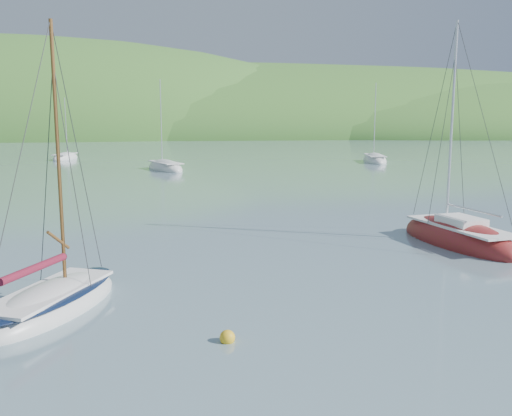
{
  "coord_description": "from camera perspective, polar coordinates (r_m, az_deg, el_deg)",
  "views": [
    {
      "loc": [
        -0.69,
        -17.09,
        6.22
      ],
      "look_at": [
        1.57,
        8.0,
        2.04
      ],
      "focal_mm": 40.0,
      "sensor_mm": 36.0,
      "label": 1
    }
  ],
  "objects": [
    {
      "name": "distant_sloop_b",
      "position": [
        75.88,
        11.78,
        4.66
      ],
      "size": [
        3.69,
        8.03,
        11.05
      ],
      "rotation": [
        0.0,
        0.0,
        -0.13
      ],
      "color": "silver",
      "rests_on": "ground"
    },
    {
      "name": "ground",
      "position": [
        18.2,
        -2.72,
        -10.58
      ],
      "size": [
        700.0,
        700.0,
        0.0
      ],
      "primitive_type": "plane",
      "color": "slate",
      "rests_on": "ground"
    },
    {
      "name": "mooring_buoys",
      "position": [
        23.09,
        -3.03,
        -5.91
      ],
      "size": [
        24.45,
        13.71,
        0.47
      ],
      "color": "yellow",
      "rests_on": "ground"
    },
    {
      "name": "distant_sloop_a",
      "position": [
        64.59,
        -9.06,
        3.94
      ],
      "size": [
        5.62,
        8.03,
        10.86
      ],
      "rotation": [
        0.0,
        0.0,
        0.43
      ],
      "color": "silver",
      "rests_on": "ground"
    },
    {
      "name": "distant_sloop_c",
      "position": [
        82.93,
        -18.52,
        4.74
      ],
      "size": [
        3.31,
        6.7,
        9.15
      ],
      "rotation": [
        0.0,
        0.0,
        -0.17
      ],
      "color": "silver",
      "rests_on": "ground"
    },
    {
      "name": "sloop_red",
      "position": [
        29.23,
        19.54,
        -2.99
      ],
      "size": [
        4.44,
        8.16,
        11.46
      ],
      "rotation": [
        0.0,
        0.0,
        0.24
      ],
      "color": "maroon",
      "rests_on": "ground"
    },
    {
      "name": "shoreline_hills",
      "position": [
        189.83,
        -7.93,
        7.45
      ],
      "size": [
        690.0,
        135.0,
        56.0
      ],
      "color": "#386B28",
      "rests_on": "ground"
    },
    {
      "name": "daysailer_white",
      "position": [
        19.62,
        -19.71,
        -8.95
      ],
      "size": [
        4.41,
        6.77,
        9.78
      ],
      "rotation": [
        0.0,
        0.0,
        -0.36
      ],
      "color": "silver",
      "rests_on": "ground"
    }
  ]
}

